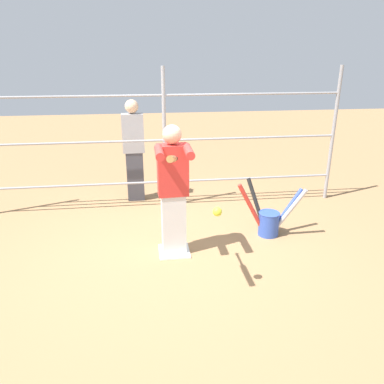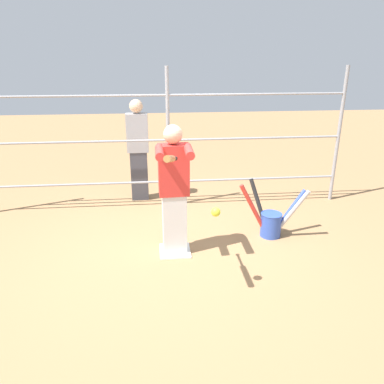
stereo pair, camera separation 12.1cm
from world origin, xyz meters
TOP-DOWN VIEW (x-y plane):
  - ground_plane at (0.00, 0.00)m, footprint 24.00×24.00m
  - home_plate at (0.00, 0.00)m, footprint 0.40×0.40m
  - fence_backstop at (0.00, -1.60)m, footprint 5.81×0.06m
  - batter at (0.00, 0.02)m, footprint 0.43×0.57m
  - baseball_bat_swinging at (0.07, 0.91)m, footprint 0.17×0.80m
  - softball_in_flight at (-0.38, 0.91)m, footprint 0.10×0.10m
  - bat_bucket at (-1.40, -0.33)m, footprint 1.02×0.60m
  - bystander_behind_fence at (0.51, -1.97)m, footprint 0.36×0.22m

SIDE VIEW (x-z plane):
  - ground_plane at x=0.00m, z-range 0.00..0.00m
  - home_plate at x=0.00m, z-range 0.00..0.02m
  - bat_bucket at x=-1.40m, z-range -0.16..0.63m
  - batter at x=0.00m, z-range 0.07..1.76m
  - bystander_behind_fence at x=0.51m, z-range 0.04..1.79m
  - softball_in_flight at x=-0.38m, z-range 0.90..1.00m
  - fence_backstop at x=0.00m, z-range 0.00..2.29m
  - baseball_bat_swinging at x=0.07m, z-range 1.40..1.66m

